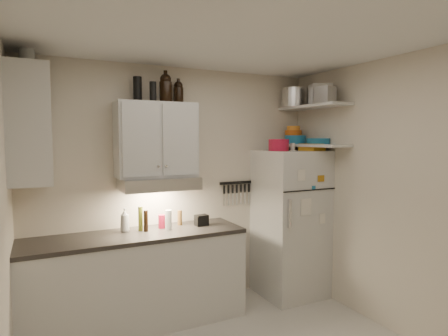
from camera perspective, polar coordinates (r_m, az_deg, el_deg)
name	(u,v)px	position (r m, az deg, el deg)	size (l,w,h in m)	color
ceiling	(249,30)	(2.84, 3.84, 20.28)	(3.20, 3.00, 0.02)	white
back_wall	(179,188)	(4.15, -6.89, -2.98)	(3.20, 0.02, 2.60)	beige
right_wall	(398,196)	(3.85, 24.94, -3.94)	(0.02, 3.00, 2.60)	beige
base_cabinet	(137,282)	(3.91, -13.09, -16.53)	(2.10, 0.60, 0.88)	silver
countertop	(136,236)	(3.77, -13.21, -9.99)	(2.10, 0.62, 0.04)	#2D2926
upper_cabinet	(156,140)	(3.85, -10.29, 4.25)	(0.80, 0.33, 0.75)	silver
side_cabinet	(29,125)	(3.56, -27.57, 5.81)	(0.33, 0.55, 1.00)	silver
range_hood	(159,183)	(3.82, -9.93, -2.30)	(0.76, 0.46, 0.12)	silver
fridge	(290,223)	(4.50, 10.05, -8.23)	(0.70, 0.68, 1.70)	silver
shelf_hi	(313,107)	(4.43, 13.45, 9.07)	(0.30, 0.95, 0.03)	silver
shelf_lo	(313,145)	(4.41, 13.35, 3.37)	(0.30, 0.95, 0.03)	silver
knife_strip	(236,183)	(4.40, 1.84, -2.25)	(0.42, 0.02, 0.03)	black
dutch_oven	(279,145)	(4.23, 8.34, 3.48)	(0.23, 0.23, 0.13)	#A71330
book_stack	(312,147)	(4.36, 13.24, 3.10)	(0.19, 0.24, 0.08)	#AE7515
spice_jar	(293,147)	(4.36, 10.42, 3.19)	(0.05, 0.05, 0.09)	silver
stock_pot	(294,98)	(4.63, 10.68, 10.47)	(0.31, 0.31, 0.22)	silver
tin_a	(320,94)	(4.35, 14.45, 10.80)	(0.22, 0.20, 0.22)	#AAAAAD
tin_b	(325,95)	(4.18, 15.17, 10.71)	(0.17, 0.17, 0.17)	#AAAAAD
bowl_teal	(295,140)	(4.63, 10.84, 4.28)	(0.26, 0.26, 0.10)	#1B6895
bowl_orange	(293,133)	(4.62, 10.52, 5.29)	(0.20, 0.20, 0.06)	#B94E11
bowl_yellow	(293,128)	(4.63, 10.53, 5.99)	(0.16, 0.16, 0.05)	orange
plates	(318,141)	(4.43, 14.17, 3.99)	(0.27, 0.27, 0.07)	#1B6895
growler_a	(166,88)	(3.91, -8.89, 11.96)	(0.13, 0.13, 0.30)	black
growler_b	(178,92)	(4.04, -6.96, 11.37)	(0.10, 0.10, 0.25)	black
thermos_a	(153,92)	(3.80, -10.77, 11.36)	(0.07, 0.07, 0.19)	black
thermos_b	(138,89)	(3.87, -13.04, 11.60)	(0.09, 0.09, 0.25)	black
side_jar	(27,57)	(3.73, -27.82, 14.76)	(0.13, 0.13, 0.17)	silver
soap_bottle	(125,219)	(3.84, -14.89, -7.45)	(0.10, 0.10, 0.26)	silver
pepper_mill	(180,218)	(4.03, -6.76, -7.54)	(0.05, 0.05, 0.16)	brown
oil_bottle	(141,219)	(3.85, -12.60, -7.55)	(0.05, 0.05, 0.24)	#5B6318
vinegar_bottle	(146,221)	(3.81, -11.82, -7.89)	(0.04, 0.04, 0.21)	black
clear_bottle	(168,220)	(3.84, -8.47, -7.84)	(0.07, 0.07, 0.20)	silver
red_jar	(162,221)	(3.92, -9.48, -8.03)	(0.07, 0.07, 0.14)	#A71330
caddy	(201,220)	(3.99, -3.45, -7.95)	(0.13, 0.09, 0.11)	black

